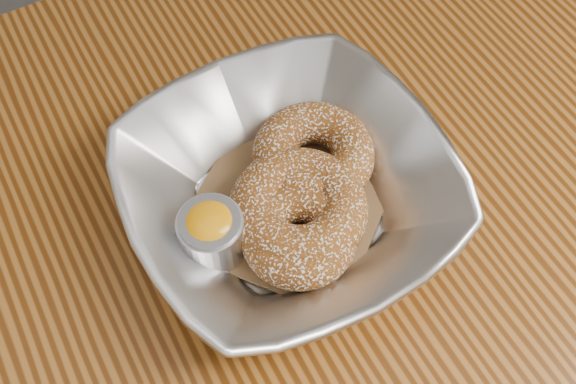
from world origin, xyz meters
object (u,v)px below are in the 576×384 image
donut_extra (298,209)px  ramekin (211,233)px  donut_back (313,155)px  serving_bowl (288,192)px  donut_front (299,235)px  table (227,376)px

donut_extra → ramekin: size_ratio=2.16×
ramekin → donut_back: bearing=14.9°
serving_bowl → donut_extra: bearing=-91.1°
serving_bowl → donut_back: 0.04m
donut_front → ramekin: 0.07m
table → donut_back: size_ratio=12.04×
table → donut_back: 0.21m
serving_bowl → donut_extra: 0.02m
table → serving_bowl: size_ratio=4.79×
serving_bowl → donut_back: size_ratio=2.51×
donut_back → donut_front: size_ratio=1.12×
table → ramekin: (0.03, 0.06, 0.13)m
donut_front → ramekin: size_ratio=1.79×
serving_bowl → donut_front: 0.04m
ramekin → table: bearing=-115.2°
donut_extra → ramekin: 0.07m
table → donut_front: donut_front is taller
serving_bowl → ramekin: size_ratio=5.01×
table → ramekin: bearing=64.8°
donut_extra → donut_front: bearing=-117.6°
serving_bowl → donut_front: (-0.01, -0.04, -0.00)m
donut_back → donut_extra: size_ratio=0.92×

